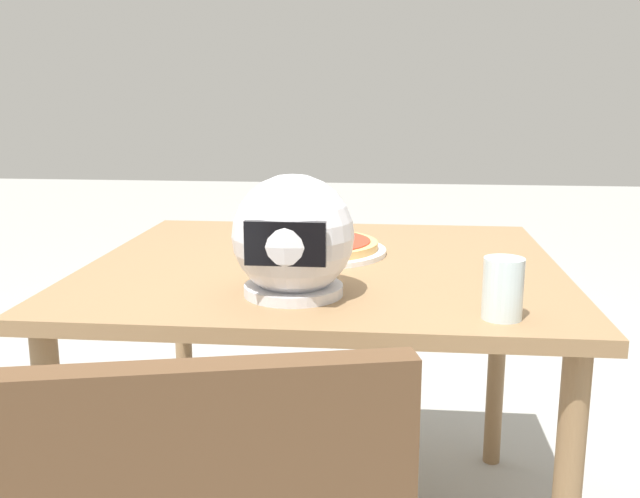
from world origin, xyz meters
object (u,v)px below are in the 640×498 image
at_px(motorcycle_helmet, 293,238).
at_px(dining_table, 324,295).
at_px(drinking_glass, 503,288).
at_px(pizza, 314,243).

bearing_deg(motorcycle_helmet, dining_table, -96.68).
xyz_separation_m(motorcycle_helmet, drinking_glass, (-0.38, 0.11, -0.06)).
height_order(pizza, motorcycle_helmet, motorcycle_helmet).
distance_m(pizza, motorcycle_helmet, 0.37).
relative_size(pizza, drinking_glass, 2.76).
xyz_separation_m(dining_table, drinking_glass, (-0.35, 0.39, 0.13)).
relative_size(motorcycle_helmet, drinking_glass, 2.18).
bearing_deg(drinking_glass, motorcycle_helmet, -16.28).
height_order(pizza, drinking_glass, drinking_glass).
bearing_deg(motorcycle_helmet, drinking_glass, 163.72).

